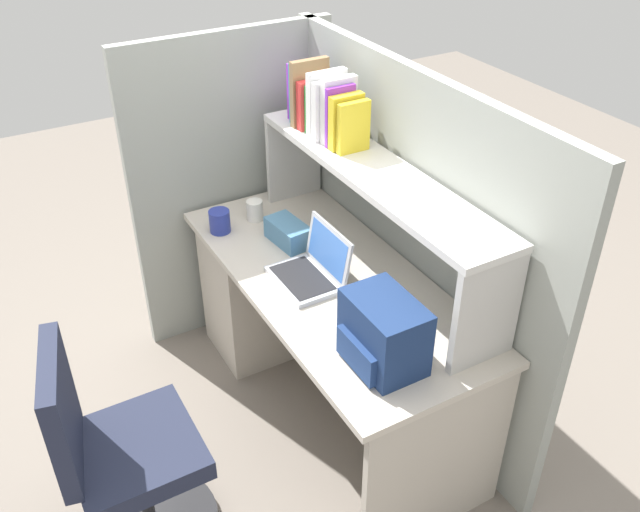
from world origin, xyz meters
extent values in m
plane|color=slate|center=(0.00, 0.00, 0.00)|extent=(8.00, 8.00, 0.00)
cube|color=beige|center=(0.00, 0.00, 0.71)|extent=(1.60, 0.70, 0.03)
cube|color=#B6AD9F|center=(-0.55, 0.00, 0.35)|extent=(0.40, 0.64, 0.70)
cube|color=#B6AD9F|center=(0.78, 0.00, 0.35)|extent=(0.03, 0.64, 0.70)
cube|color=#939991|center=(0.00, 0.38, 0.78)|extent=(1.84, 0.05, 1.55)
cube|color=#939991|center=(-0.85, -0.05, 0.78)|extent=(0.05, 1.06, 1.55)
cube|color=beige|center=(-0.70, 0.20, 0.94)|extent=(0.03, 0.28, 0.42)
cube|color=beige|center=(0.70, 0.20, 0.94)|extent=(0.03, 0.28, 0.42)
cube|color=silver|center=(0.00, 0.20, 1.17)|extent=(1.44, 0.28, 0.03)
cube|color=purple|center=(-0.60, 0.20, 1.31)|extent=(0.04, 0.13, 0.25)
cube|color=teal|center=(-0.56, 0.20, 1.31)|extent=(0.03, 0.15, 0.27)
cube|color=olive|center=(-0.52, 0.19, 1.33)|extent=(0.03, 0.18, 0.29)
cube|color=red|center=(-0.47, 0.20, 1.29)|extent=(0.04, 0.18, 0.22)
cube|color=green|center=(-0.43, 0.20, 1.28)|extent=(0.03, 0.15, 0.21)
cube|color=white|center=(-0.39, 0.20, 1.32)|extent=(0.04, 0.18, 0.28)
cube|color=white|center=(-0.34, 0.19, 1.31)|extent=(0.04, 0.17, 0.25)
cube|color=white|center=(-0.29, 0.21, 1.32)|extent=(0.04, 0.15, 0.28)
cube|color=purple|center=(-0.26, 0.19, 1.31)|extent=(0.02, 0.13, 0.25)
cube|color=yellow|center=(-0.22, 0.20, 1.29)|extent=(0.04, 0.15, 0.23)
cube|color=yellow|center=(-0.18, 0.20, 1.29)|extent=(0.03, 0.14, 0.21)
cube|color=#B7BABF|center=(-0.03, -0.11, 0.74)|extent=(0.31, 0.22, 0.02)
cube|color=black|center=(-0.03, -0.12, 0.75)|extent=(0.27, 0.17, 0.00)
cube|color=#B7BABF|center=(-0.03, 0.01, 0.85)|extent=(0.31, 0.05, 0.20)
cube|color=#3F72CC|center=(-0.03, 0.00, 0.85)|extent=(0.27, 0.03, 0.17)
cube|color=navy|center=(0.53, -0.10, 0.86)|extent=(0.30, 0.20, 0.26)
cube|color=navy|center=(0.53, -0.20, 0.80)|extent=(0.22, 0.04, 0.12)
cube|color=silver|center=(0.21, -0.02, 0.75)|extent=(0.07, 0.11, 0.03)
cylinder|color=white|center=(-0.58, -0.07, 0.78)|extent=(0.08, 0.08, 0.10)
cube|color=teal|center=(-0.32, -0.03, 0.78)|extent=(0.23, 0.14, 0.10)
cylinder|color=navy|center=(-0.56, -0.26, 0.78)|extent=(0.10, 0.10, 0.11)
cylinder|color=#262628|center=(0.25, -0.95, 0.24)|extent=(0.05, 0.05, 0.41)
cube|color=#1E2338|center=(0.25, -0.95, 0.45)|extent=(0.44, 0.44, 0.08)
cube|color=#1E2338|center=(0.20, -1.14, 0.71)|extent=(0.40, 0.15, 0.44)
camera|label=1|loc=(2.01, -1.19, 2.39)|focal=38.70mm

